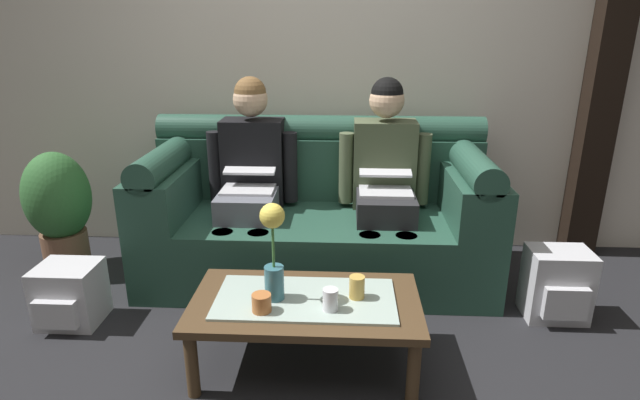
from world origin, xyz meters
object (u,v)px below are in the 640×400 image
Objects in this scene: couch at (318,217)px; cup_near_right at (330,299)px; flower_vase at (273,249)px; cup_near_left at (357,287)px; potted_plant at (59,206)px; backpack_right at (557,285)px; coffee_table at (306,307)px; person_left at (251,172)px; backpack_left at (70,295)px; cup_far_center at (262,303)px; person_right at (385,174)px.

couch is 21.48× the size of cup_near_right.
cup_near_left is (0.37, 0.03, -0.19)m from flower_vase.
cup_near_right is (0.25, -0.08, -0.19)m from flower_vase.
potted_plant is (-1.49, 0.93, -0.16)m from flower_vase.
backpack_right is 0.50× the size of potted_plant.
backpack_right reaches higher than coffee_table.
potted_plant reaches higher than backpack_right.
cup_near_right is (0.11, -0.10, 0.10)m from coffee_table.
flower_vase is at bearing 161.70° from cup_near_right.
backpack_left is (-0.87, -0.67, -0.50)m from person_left.
cup_near_right is (0.11, -1.07, 0.03)m from couch.
couch is 1.11m from cup_far_center.
coffee_table is (0.00, -0.97, -0.07)m from couch.
couch is at bearing 80.83° from cup_far_center.
backpack_left is at bearing -60.32° from potted_plant.
backpack_right is at bearing -8.32° from potted_plant.
flower_vase is at bearing -97.86° from couch.
person_left is 1.19× the size of coffee_table.
backpack_left is at bearing 166.66° from coffee_table.
potted_plant is at bearing 150.62° from coffee_table.
backpack_right is (1.31, -0.49, -0.18)m from couch.
coffee_table is 1.32m from backpack_left.
backpack_right is at bearing 22.18° from cup_far_center.
cup_near_right is at bearing -15.97° from backpack_left.
cup_near_left is 1.24× the size of cup_far_center.
person_left reaches higher than backpack_left.
person_right is 1.27m from cup_far_center.
person_right is at bearing 1.55° from potted_plant.
person_left is 11.83× the size of cup_near_left.
cup_near_left is at bearing -100.67° from person_right.
potted_plant reaches higher than coffee_table.
person_right is at bearing 21.60° from backpack_left.
cup_near_left reaches higher than cup_near_right.
cup_near_right is at bearing -105.46° from person_right.
cup_near_right is 0.29m from cup_far_center.
cup_near_left is (0.23, -0.96, 0.03)m from couch.
cup_near_left is (-0.18, -0.96, -0.25)m from person_right.
coffee_table is at bearing 140.21° from cup_near_right.
potted_plant is at bearing 144.40° from cup_far_center.
couch is 1.46m from backpack_left.
cup_near_right is 1.35m from backpack_right.
cup_far_center is 1.62m from backpack_right.
backpack_left is at bearing 164.54° from flower_vase.
backpack_left is (-1.68, -0.67, -0.50)m from person_right.
backpack_right is (0.90, -0.48, -0.47)m from person_right.
cup_far_center is at bearing -157.82° from backpack_right.
backpack_right is at bearing 25.88° from cup_near_right.
couch is 1.71× the size of person_right.
person_left is (-0.41, -0.00, 0.29)m from couch.
cup_near_left is 1.55m from backpack_left.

